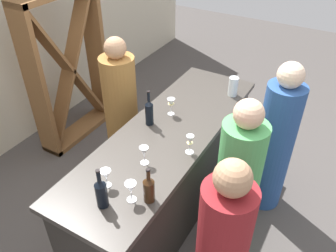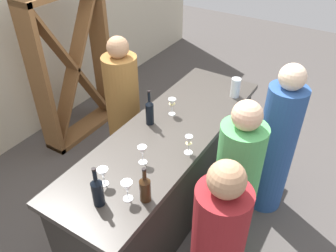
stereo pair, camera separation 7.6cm
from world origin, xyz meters
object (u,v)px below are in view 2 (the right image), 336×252
at_px(person_left_guest, 276,147).
at_px(wine_rack, 73,68).
at_px(wine_bottle_center_near_black, 150,111).
at_px(water_pitcher, 235,88).
at_px(wine_glass_near_left, 189,142).
at_px(wine_bottle_second_left_amber_brown, 145,188).
at_px(wine_glass_far_left, 103,174).
at_px(person_server_behind, 124,112).
at_px(wine_bottle_leftmost_near_black, 97,191).
at_px(wine_glass_far_center, 172,104).
at_px(wine_glass_near_center, 127,187).
at_px(person_right_guest, 235,191).
at_px(wine_glass_near_right, 142,152).

bearing_deg(person_left_guest, wine_rack, -2.24).
distance_m(wine_bottle_center_near_black, water_pitcher, 0.93).
bearing_deg(wine_glass_near_left, wine_bottle_second_left_amber_brown, 179.21).
height_order(wine_glass_near_left, person_left_guest, person_left_guest).
height_order(wine_glass_near_left, wine_glass_far_left, wine_glass_near_left).
xyz_separation_m(water_pitcher, person_server_behind, (-0.49, 1.02, -0.36)).
xyz_separation_m(wine_bottle_leftmost_near_black, wine_glass_far_center, (1.15, 0.14, -0.01)).
bearing_deg(person_left_guest, wine_glass_far_center, 18.95).
distance_m(wine_glass_near_center, wine_glass_far_center, 1.05).
xyz_separation_m(wine_rack, water_pitcher, (0.29, -1.90, 0.18)).
distance_m(wine_bottle_leftmost_near_black, person_right_guest, 1.11).
distance_m(wine_glass_near_center, wine_glass_far_left, 0.23).
distance_m(wine_rack, water_pitcher, 1.93).
bearing_deg(wine_bottle_center_near_black, person_right_guest, -96.41).
height_order(wine_bottle_leftmost_near_black, wine_glass_near_left, wine_bottle_leftmost_near_black).
distance_m(wine_bottle_leftmost_near_black, wine_glass_near_center, 0.19).
bearing_deg(wine_glass_far_left, wine_bottle_leftmost_near_black, -150.04).
distance_m(wine_glass_near_center, wine_glass_near_right, 0.37).
distance_m(wine_glass_near_right, water_pitcher, 1.28).
relative_size(wine_bottle_second_left_amber_brown, wine_glass_near_left, 1.72).
bearing_deg(person_server_behind, wine_glass_near_right, -35.67).
distance_m(wine_glass_near_right, person_server_behind, 1.18).
xyz_separation_m(wine_rack, wine_bottle_leftmost_near_black, (-1.45, -1.69, 0.20)).
distance_m(wine_glass_far_center, person_server_behind, 0.77).
xyz_separation_m(person_left_guest, person_server_behind, (-0.27, 1.55, -0.01)).
bearing_deg(wine_glass_far_center, wine_glass_near_right, -167.06).
relative_size(wine_glass_near_center, person_left_guest, 0.10).
bearing_deg(wine_bottle_leftmost_near_black, wine_bottle_center_near_black, 14.00).
relative_size(water_pitcher, person_left_guest, 0.12).
xyz_separation_m(wine_bottle_second_left_amber_brown, wine_glass_near_right, (0.29, 0.23, -0.00)).
bearing_deg(wine_bottle_center_near_black, wine_bottle_leftmost_near_black, -166.00).
distance_m(person_right_guest, person_server_behind, 1.50).
distance_m(wine_glass_far_left, person_left_guest, 1.64).
xyz_separation_m(person_right_guest, person_server_behind, (0.43, 1.44, -0.00)).
relative_size(wine_bottle_leftmost_near_black, person_server_behind, 0.20).
xyz_separation_m(wine_glass_near_right, wine_glass_far_center, (0.67, 0.15, 0.01)).
relative_size(wine_glass_near_left, person_left_guest, 0.10).
distance_m(wine_glass_far_left, person_server_behind, 1.36).
xyz_separation_m(wine_bottle_leftmost_near_black, wine_glass_near_left, (0.76, -0.25, -0.01)).
height_order(wine_glass_far_left, person_right_guest, person_right_guest).
relative_size(water_pitcher, person_server_behind, 0.12).
relative_size(wine_glass_far_left, water_pitcher, 0.73).
xyz_separation_m(wine_bottle_leftmost_near_black, wine_glass_near_center, (0.13, -0.14, -0.01)).
bearing_deg(person_right_guest, wine_bottle_center_near_black, 1.93).
relative_size(wine_glass_near_left, wine_glass_far_left, 1.16).
bearing_deg(wine_rack, wine_glass_near_center, -125.87).
bearing_deg(wine_glass_far_left, person_left_guest, -31.30).
distance_m(wine_glass_near_center, person_server_behind, 1.51).
bearing_deg(wine_bottle_leftmost_near_black, water_pitcher, -6.95).
bearing_deg(wine_glass_near_center, wine_rack, 54.13).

